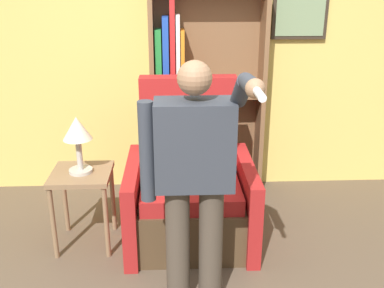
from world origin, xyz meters
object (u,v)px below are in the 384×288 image
(armchair, at_px, (190,192))
(side_table, at_px, (82,185))
(bookcase, at_px, (193,99))
(person_standing, at_px, (194,174))
(table_lamp, at_px, (77,133))

(armchair, relative_size, side_table, 2.03)
(armchair, distance_m, side_table, 0.83)
(bookcase, height_order, person_standing, bookcase)
(bookcase, relative_size, table_lamp, 4.50)
(person_standing, bearing_deg, bookcase, 87.57)
(person_standing, bearing_deg, armchair, 89.73)
(bookcase, distance_m, side_table, 1.34)
(bookcase, bearing_deg, table_lamp, -133.76)
(armchair, bearing_deg, table_lamp, -172.33)
(armchair, bearing_deg, person_standing, -90.27)
(bookcase, height_order, table_lamp, bookcase)
(person_standing, xyz_separation_m, table_lamp, (-0.81, 0.71, 0.02))
(armchair, xyz_separation_m, table_lamp, (-0.82, -0.11, 0.54))
(bookcase, relative_size, side_table, 3.17)
(armchair, relative_size, person_standing, 0.79)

